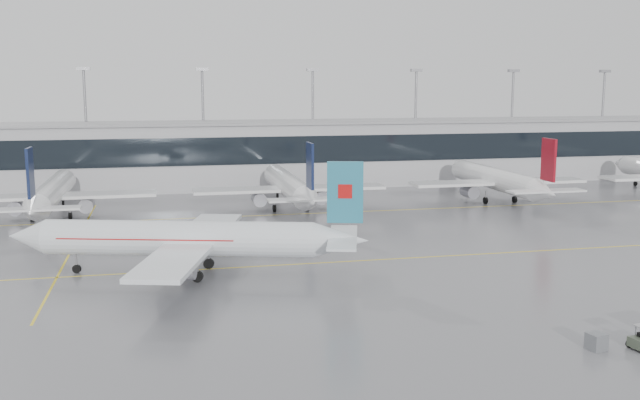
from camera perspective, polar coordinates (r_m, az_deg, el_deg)
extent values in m
plane|color=slate|center=(78.86, 1.91, -4.95)|extent=(320.00, 320.00, 0.00)
cube|color=yellow|center=(78.86, 1.91, -4.94)|extent=(120.00, 0.25, 0.01)
cube|color=yellow|center=(107.52, -2.09, -1.14)|extent=(120.00, 0.25, 0.01)
cube|color=yellow|center=(91.72, -19.08, -3.44)|extent=(0.25, 60.00, 0.01)
cube|color=#A6A6AA|center=(138.01, -4.53, 3.64)|extent=(180.00, 15.00, 12.00)
cube|color=black|center=(130.43, -4.07, 3.99)|extent=(180.00, 0.20, 5.00)
cube|color=gray|center=(137.56, -4.57, 6.21)|extent=(182.00, 16.00, 0.40)
cylinder|color=gray|center=(142.94, -18.18, 5.41)|extent=(0.50, 0.50, 22.00)
cube|color=gray|center=(142.73, -18.41, 9.94)|extent=(2.40, 1.00, 0.60)
cylinder|color=gray|center=(142.50, -9.31, 5.74)|extent=(0.50, 0.50, 22.00)
cube|color=gray|center=(142.30, -9.43, 10.28)|extent=(2.40, 1.00, 0.60)
cylinder|color=gray|center=(145.44, -0.58, 5.93)|extent=(0.50, 0.50, 22.00)
cube|color=gray|center=(145.24, -0.59, 10.38)|extent=(2.40, 1.00, 0.60)
cylinder|color=gray|center=(151.54, 7.63, 5.98)|extent=(0.50, 0.50, 22.00)
cube|color=gray|center=(151.35, 7.72, 10.25)|extent=(2.40, 1.00, 0.60)
cylinder|color=gray|center=(160.45, 15.07, 5.92)|extent=(0.50, 0.50, 22.00)
cube|color=gray|center=(160.27, 15.24, 9.95)|extent=(2.40, 1.00, 0.60)
cylinder|color=gray|center=(171.74, 21.62, 5.78)|extent=(0.50, 0.50, 22.00)
cube|color=gray|center=(171.57, 21.84, 9.55)|extent=(2.40, 1.00, 0.60)
cylinder|color=white|center=(74.01, -11.27, -3.02)|extent=(27.47, 11.04, 3.61)
cone|color=white|center=(79.45, -22.35, -2.71)|extent=(4.84, 4.57, 3.61)
cone|color=white|center=(71.67, 1.68, -3.24)|extent=(6.38, 5.01, 3.61)
cube|color=white|center=(73.74, -10.13, -3.35)|extent=(13.00, 30.06, 0.45)
cube|color=white|center=(71.60, 1.84, -3.01)|extent=(5.84, 11.80, 0.25)
cube|color=teal|center=(70.77, 2.02, 0.62)|extent=(3.56, 1.33, 6.16)
cylinder|color=gray|center=(69.68, -11.41, -5.39)|extent=(4.04, 3.01, 2.10)
cylinder|color=gray|center=(78.73, -9.64, -3.66)|extent=(4.04, 3.01, 2.10)
cylinder|color=gray|center=(77.98, -18.91, -4.68)|extent=(0.20, 0.20, 1.57)
cylinder|color=black|center=(78.16, -18.88, -5.24)|extent=(0.95, 0.54, 0.90)
cylinder|color=gray|center=(71.53, -9.78, -5.45)|extent=(0.24, 0.24, 1.57)
cylinder|color=black|center=(71.74, -9.76, -6.06)|extent=(1.18, 0.73, 1.10)
cylinder|color=gray|center=(76.45, -8.90, -4.48)|extent=(0.24, 0.24, 1.57)
cylinder|color=black|center=(76.64, -8.89, -5.05)|extent=(1.18, 0.73, 1.10)
cube|color=#B70F0F|center=(70.76, 2.02, 0.71)|extent=(1.47, 0.82, 1.40)
cube|color=#B70F0F|center=(74.78, -13.50, -2.82)|extent=(18.31, 8.45, 0.12)
cylinder|color=white|center=(111.24, -20.62, 0.61)|extent=(3.59, 27.36, 3.59)
cone|color=white|center=(126.65, -19.66, 1.64)|extent=(3.59, 4.00, 3.59)
cone|color=white|center=(95.15, -21.96, -0.83)|extent=(3.59, 5.60, 3.59)
cube|color=white|center=(109.83, -20.71, 0.29)|extent=(29.64, 5.00, 0.45)
cube|color=white|center=(94.91, -21.99, -0.68)|extent=(11.40, 2.80, 0.25)
cube|color=#0F193A|center=(94.09, -22.18, 2.04)|extent=(0.35, 3.60, 6.12)
cylinder|color=gray|center=(111.33, -23.08, -0.53)|extent=(2.10, 3.60, 2.10)
cylinder|color=gray|center=(109.96, -18.16, -0.36)|extent=(2.10, 3.60, 2.10)
cylinder|color=gray|center=(122.08, -19.87, 0.14)|extent=(0.20, 0.20, 1.56)
cylinder|color=black|center=(122.20, -19.85, -0.22)|extent=(0.30, 0.90, 0.90)
cylinder|color=gray|center=(109.58, -22.07, -0.91)|extent=(0.24, 0.24, 1.56)
cylinder|color=black|center=(109.71, -22.04, -1.31)|extent=(0.45, 1.10, 1.10)
cylinder|color=gray|center=(108.83, -19.37, -0.82)|extent=(0.24, 0.24, 1.56)
cylinder|color=black|center=(108.96, -19.35, -1.23)|extent=(0.45, 1.10, 1.10)
cylinder|color=white|center=(111.78, -2.57, 1.23)|extent=(3.59, 27.36, 3.59)
cone|color=white|center=(127.12, -3.80, 2.18)|extent=(3.59, 4.00, 3.59)
cone|color=white|center=(95.77, -0.85, -0.10)|extent=(3.59, 5.60, 3.59)
cube|color=white|center=(110.37, -2.43, 0.92)|extent=(29.64, 5.00, 0.45)
cube|color=white|center=(95.53, -0.83, 0.06)|extent=(11.40, 2.80, 0.25)
cube|color=#0F193A|center=(94.72, -0.81, 2.76)|extent=(0.35, 3.60, 6.12)
cylinder|color=gray|center=(110.35, -4.93, 0.10)|extent=(2.10, 3.60, 2.10)
cylinder|color=gray|center=(112.01, -0.05, 0.27)|extent=(2.10, 3.60, 2.10)
cylinder|color=gray|center=(122.57, -3.43, 0.71)|extent=(0.20, 0.20, 1.56)
cylinder|color=black|center=(122.68, -3.43, 0.35)|extent=(0.30, 0.90, 0.90)
cylinder|color=gray|center=(109.29, -3.67, -0.28)|extent=(0.24, 0.24, 1.56)
cylinder|color=black|center=(109.42, -3.67, -0.68)|extent=(0.45, 1.10, 1.10)
cylinder|color=gray|center=(110.20, -1.00, -0.18)|extent=(0.24, 0.24, 1.56)
cylinder|color=black|center=(110.33, -1.00, -0.58)|extent=(0.45, 1.10, 1.10)
cylinder|color=white|center=(122.73, 13.75, 1.68)|extent=(3.59, 27.36, 3.59)
cone|color=white|center=(136.85, 10.85, 2.53)|extent=(3.59, 4.00, 3.59)
cone|color=white|center=(108.36, 17.59, 0.55)|extent=(3.59, 5.60, 3.59)
cube|color=white|center=(121.45, 14.05, 1.41)|extent=(29.64, 5.00, 0.45)
cube|color=white|center=(108.14, 17.65, 0.69)|extent=(11.40, 2.80, 0.25)
cube|color=maroon|center=(107.43, 17.82, 3.08)|extent=(0.35, 3.60, 6.12)
cylinder|color=gray|center=(120.04, 11.87, 0.67)|extent=(2.10, 3.60, 2.10)
cylinder|color=gray|center=(124.30, 15.90, 0.80)|extent=(2.10, 3.60, 2.10)
cylinder|color=gray|center=(132.63, 11.67, 1.18)|extent=(0.20, 0.20, 1.56)
cylinder|color=black|center=(132.74, 11.66, 0.85)|extent=(0.30, 0.90, 0.90)
cylinder|color=gray|center=(119.71, 13.11, 0.33)|extent=(0.24, 0.24, 1.56)
cylinder|color=black|center=(119.83, 13.10, -0.04)|extent=(0.45, 1.10, 1.10)
cylinder|color=gray|center=(122.04, 15.31, 0.41)|extent=(0.24, 0.24, 1.56)
cylinder|color=black|center=(122.16, 15.30, 0.05)|extent=(0.45, 1.10, 1.10)
cone|color=white|center=(154.10, 22.90, 2.70)|extent=(3.59, 4.00, 3.59)
cylinder|color=gray|center=(150.37, 23.94, 1.50)|extent=(0.20, 0.20, 1.56)
cylinder|color=black|center=(150.46, 23.92, 1.21)|extent=(0.30, 0.90, 0.90)
cylinder|color=gray|center=(58.46, 23.93, -9.54)|extent=(0.08, 0.08, 0.91)
cylinder|color=black|center=(58.55, 23.52, -10.48)|extent=(0.63, 0.29, 0.61)
cube|color=slate|center=(57.03, 21.23, -10.51)|extent=(1.50, 1.43, 1.26)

